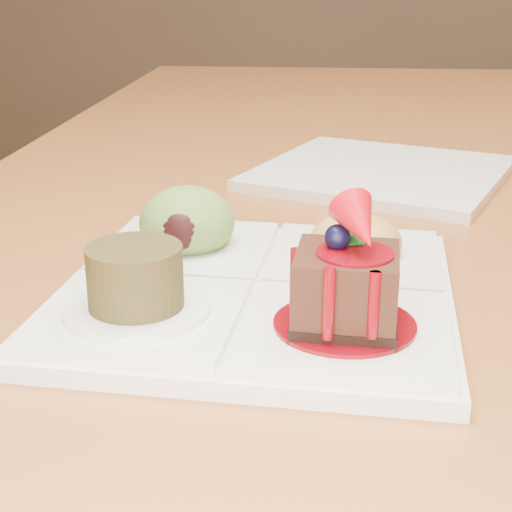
{
  "coord_description": "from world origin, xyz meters",
  "views": [
    {
      "loc": [
        -0.12,
        -0.93,
        0.97
      ],
      "look_at": [
        -0.16,
        -0.44,
        0.79
      ],
      "focal_mm": 55.0,
      "sensor_mm": 36.0,
      "label": 1
    }
  ],
  "objects": [
    {
      "name": "sampler_plate",
      "position": [
        -0.16,
        -0.43,
        0.77
      ],
      "size": [
        0.28,
        0.28,
        0.1
      ],
      "rotation": [
        0.0,
        0.0,
        -0.08
      ],
      "color": "silver",
      "rests_on": "dining_table"
    },
    {
      "name": "dining_table",
      "position": [
        0.0,
        0.0,
        0.68
      ],
      "size": [
        1.0,
        1.8,
        0.75
      ],
      "color": "#9C5828",
      "rests_on": "ground"
    },
    {
      "name": "second_plate",
      "position": [
        -0.05,
        -0.09,
        0.76
      ],
      "size": [
        0.32,
        0.32,
        0.01
      ],
      "primitive_type": "cube",
      "rotation": [
        0.0,
        0.0,
        -0.38
      ],
      "color": "silver",
      "rests_on": "dining_table"
    }
  ]
}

